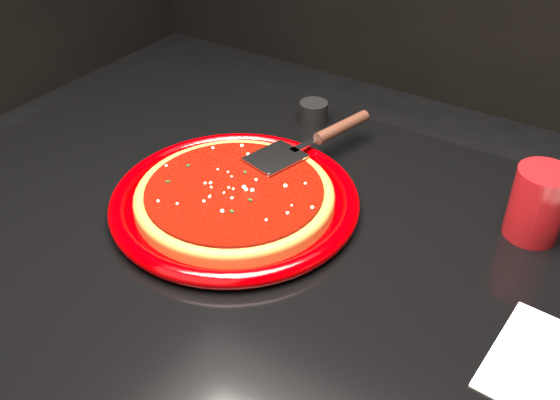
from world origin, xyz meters
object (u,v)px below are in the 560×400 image
object	(u,v)px
ramekin	(314,112)
cup	(538,204)
plate	(235,201)
pizza_server	(312,140)

from	to	relation	value
ramekin	cup	bearing A→B (deg)	-15.36
cup	ramekin	size ratio (longest dim) A/B	2.05
ramekin	plate	bearing A→B (deg)	-83.03
plate	cup	xyz separation A→B (m)	(0.38, 0.18, 0.04)
pizza_server	ramekin	xyz separation A→B (m)	(-0.07, 0.12, -0.03)
plate	ramekin	xyz separation A→B (m)	(-0.04, 0.29, 0.01)
plate	cup	bearing A→B (deg)	24.51
pizza_server	cup	bearing A→B (deg)	15.78
pizza_server	ramekin	bearing A→B (deg)	133.14
cup	plate	bearing A→B (deg)	-155.49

